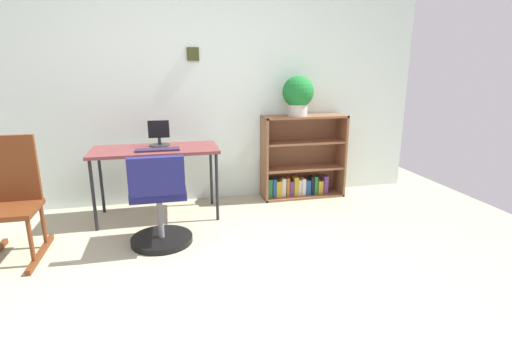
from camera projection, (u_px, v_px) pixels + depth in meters
The scene contains 9 objects.
ground_plane at pixel (221, 307), 2.40m from camera, with size 6.24×6.24×0.00m, color #A39F83.
wall_back at pixel (190, 84), 4.09m from camera, with size 5.20×0.12×2.56m.
desk at pixel (155, 154), 3.70m from camera, with size 1.20×0.55×0.70m.
monitor at pixel (159, 135), 3.77m from camera, with size 0.20×0.20×0.25m.
keyboard at pixel (158, 150), 3.58m from camera, with size 0.40×0.13×0.02m, color #2D1E37.
office_chair at pixel (159, 206), 3.15m from camera, with size 0.52×0.55×0.81m.
rocking_chair at pixel (10, 198), 2.96m from camera, with size 0.42×0.64×0.95m.
bookshelf_low at pixel (301, 161), 4.40m from camera, with size 0.94×0.30×0.94m.
potted_plant_on_shelf at pixel (298, 94), 4.13m from camera, with size 0.34×0.34×0.43m.
Camera 1 is at (-0.27, -2.09, 1.46)m, focal length 26.84 mm.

